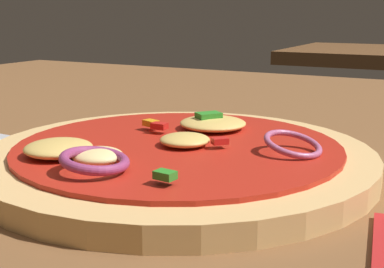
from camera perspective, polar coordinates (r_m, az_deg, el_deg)
dining_table at (r=0.38m, az=8.91°, el=-5.85°), size 1.43×1.03×0.03m
pizza at (r=0.35m, az=-1.65°, el=-2.38°), size 0.26×0.26×0.03m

